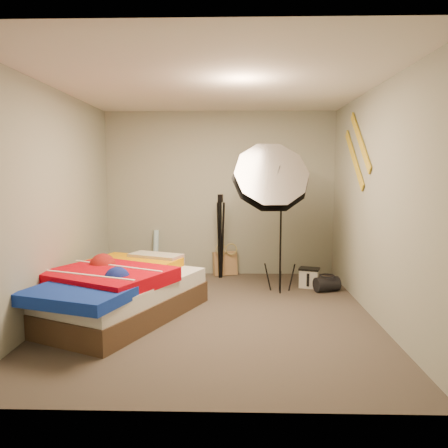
{
  "coord_description": "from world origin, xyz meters",
  "views": [
    {
      "loc": [
        0.24,
        -4.72,
        1.58
      ],
      "look_at": [
        0.1,
        0.6,
        0.95
      ],
      "focal_mm": 35.0,
      "sensor_mm": 36.0,
      "label": 1
    }
  ],
  "objects_px": {
    "bed": "(114,291)",
    "photo_umbrella": "(270,180)",
    "camera_tripod": "(220,230)",
    "camera_case": "(309,278)",
    "tote_bag": "(225,263)",
    "wrapping_roll": "(156,253)",
    "duffel_bag": "(327,284)"
  },
  "relations": [
    {
      "from": "camera_case",
      "to": "bed",
      "type": "bearing_deg",
      "value": -133.13
    },
    {
      "from": "camera_case",
      "to": "duffel_bag",
      "type": "xyz_separation_m",
      "value": [
        0.2,
        -0.2,
        -0.03
      ]
    },
    {
      "from": "wrapping_roll",
      "to": "duffel_bag",
      "type": "distance_m",
      "value": 2.63
    },
    {
      "from": "duffel_bag",
      "to": "camera_tripod",
      "type": "distance_m",
      "value": 1.74
    },
    {
      "from": "bed",
      "to": "camera_tripod",
      "type": "distance_m",
      "value": 2.16
    },
    {
      "from": "duffel_bag",
      "to": "photo_umbrella",
      "type": "xyz_separation_m",
      "value": [
        -0.78,
        -0.13,
        1.39
      ]
    },
    {
      "from": "bed",
      "to": "photo_umbrella",
      "type": "height_order",
      "value": "photo_umbrella"
    },
    {
      "from": "photo_umbrella",
      "to": "camera_tripod",
      "type": "bearing_deg",
      "value": 127.41
    },
    {
      "from": "tote_bag",
      "to": "duffel_bag",
      "type": "xyz_separation_m",
      "value": [
        1.38,
        -0.91,
        -0.08
      ]
    },
    {
      "from": "wrapping_roll",
      "to": "bed",
      "type": "height_order",
      "value": "wrapping_roll"
    },
    {
      "from": "wrapping_roll",
      "to": "tote_bag",
      "type": "bearing_deg",
      "value": 0.0
    },
    {
      "from": "tote_bag",
      "to": "camera_case",
      "type": "distance_m",
      "value": 1.37
    },
    {
      "from": "bed",
      "to": "photo_umbrella",
      "type": "relative_size",
      "value": 1.14
    },
    {
      "from": "wrapping_roll",
      "to": "photo_umbrella",
      "type": "distance_m",
      "value": 2.27
    },
    {
      "from": "duffel_bag",
      "to": "bed",
      "type": "relative_size",
      "value": 0.14
    },
    {
      "from": "bed",
      "to": "tote_bag",
      "type": "bearing_deg",
      "value": 59.11
    },
    {
      "from": "photo_umbrella",
      "to": "bed",
      "type": "bearing_deg",
      "value": -152.23
    },
    {
      "from": "wrapping_roll",
      "to": "camera_tripod",
      "type": "xyz_separation_m",
      "value": [
        1.01,
        -0.17,
        0.37
      ]
    },
    {
      "from": "tote_bag",
      "to": "camera_case",
      "type": "height_order",
      "value": "tote_bag"
    },
    {
      "from": "camera_case",
      "to": "duffel_bag",
      "type": "bearing_deg",
      "value": -25.68
    },
    {
      "from": "bed",
      "to": "camera_tripod",
      "type": "relative_size",
      "value": 1.88
    },
    {
      "from": "wrapping_roll",
      "to": "camera_tripod",
      "type": "height_order",
      "value": "camera_tripod"
    },
    {
      "from": "bed",
      "to": "camera_tripod",
      "type": "xyz_separation_m",
      "value": [
        1.11,
        1.8,
        0.44
      ]
    },
    {
      "from": "tote_bag",
      "to": "camera_tripod",
      "type": "bearing_deg",
      "value": -128.55
    },
    {
      "from": "camera_case",
      "to": "bed",
      "type": "xyz_separation_m",
      "value": [
        -2.36,
        -1.26,
        0.15
      ]
    },
    {
      "from": "duffel_bag",
      "to": "photo_umbrella",
      "type": "height_order",
      "value": "photo_umbrella"
    },
    {
      "from": "camera_case",
      "to": "duffel_bag",
      "type": "distance_m",
      "value": 0.29
    },
    {
      "from": "duffel_bag",
      "to": "camera_tripod",
      "type": "height_order",
      "value": "camera_tripod"
    },
    {
      "from": "tote_bag",
      "to": "wrapping_roll",
      "type": "relative_size",
      "value": 0.53
    },
    {
      "from": "camera_case",
      "to": "photo_umbrella",
      "type": "xyz_separation_m",
      "value": [
        -0.58,
        -0.33,
        1.36
      ]
    },
    {
      "from": "tote_bag",
      "to": "duffel_bag",
      "type": "relative_size",
      "value": 1.13
    },
    {
      "from": "camera_case",
      "to": "camera_tripod",
      "type": "relative_size",
      "value": 0.2
    }
  ]
}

